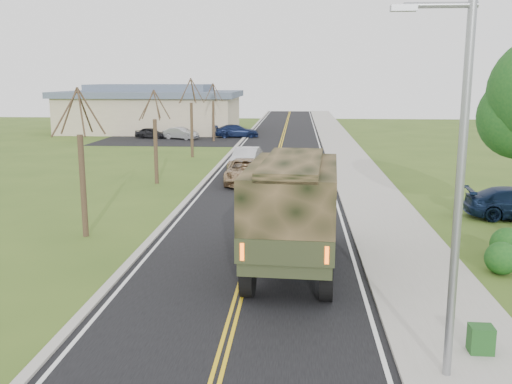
# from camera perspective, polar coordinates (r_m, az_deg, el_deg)

# --- Properties ---
(ground) EXTENTS (160.00, 160.00, 0.00)m
(ground) POSITION_cam_1_polar(r_m,az_deg,el_deg) (13.86, -3.45, -16.31)
(ground) COLOR #3A531B
(ground) RESTS_ON ground
(road) EXTENTS (8.00, 120.00, 0.01)m
(road) POSITION_cam_1_polar(r_m,az_deg,el_deg) (52.58, 2.37, 4.33)
(road) COLOR black
(road) RESTS_ON ground
(curb_right) EXTENTS (0.30, 120.00, 0.12)m
(curb_right) POSITION_cam_1_polar(r_m,az_deg,el_deg) (52.60, 6.91, 4.32)
(curb_right) COLOR #9E998E
(curb_right) RESTS_ON ground
(sidewalk_right) EXTENTS (3.20, 120.00, 0.10)m
(sidewalk_right) POSITION_cam_1_polar(r_m,az_deg,el_deg) (52.71, 8.81, 4.28)
(sidewalk_right) COLOR #9E998E
(sidewalk_right) RESTS_ON ground
(curb_left) EXTENTS (0.30, 120.00, 0.10)m
(curb_left) POSITION_cam_1_polar(r_m,az_deg,el_deg) (52.87, -2.14, 4.42)
(curb_left) COLOR #9E998E
(curb_left) RESTS_ON ground
(street_light) EXTENTS (1.65, 0.22, 8.00)m
(street_light) POSITION_cam_1_polar(r_m,az_deg,el_deg) (12.25, 19.31, 1.32)
(street_light) COLOR gray
(street_light) RESTS_ON ground
(bare_tree_a) EXTENTS (1.93, 2.26, 6.08)m
(bare_tree_a) POSITION_cam_1_polar(r_m,az_deg,el_deg) (24.11, -16.99, 1.78)
(bare_tree_a) COLOR #38281C
(bare_tree_a) RESTS_ON ground
(bare_tree_b) EXTENTS (1.83, 2.14, 5.73)m
(bare_tree_b) POSITION_cam_1_polar(r_m,az_deg,el_deg) (35.47, -10.02, 4.79)
(bare_tree_b) COLOR #38281C
(bare_tree_b) RESTS_ON ground
(bare_tree_c) EXTENTS (2.04, 2.39, 6.42)m
(bare_tree_c) POSITION_cam_1_polar(r_m,az_deg,el_deg) (47.11, -6.45, 6.84)
(bare_tree_c) COLOR #38281C
(bare_tree_c) RESTS_ON ground
(bare_tree_d) EXTENTS (1.88, 2.20, 5.91)m
(bare_tree_d) POSITION_cam_1_polar(r_m,az_deg,el_deg) (58.93, -4.29, 7.56)
(bare_tree_d) COLOR #38281C
(bare_tree_d) RESTS_ON ground
(commercial_building) EXTENTS (25.50, 21.50, 5.65)m
(commercial_building) POSITION_cam_1_polar(r_m,az_deg,el_deg) (70.49, -10.39, 8.13)
(commercial_building) COLOR tan
(commercial_building) RESTS_ON ground
(military_truck) EXTENTS (3.17, 7.98, 3.90)m
(military_truck) POSITION_cam_1_polar(r_m,az_deg,el_deg) (19.10, 3.79, -1.35)
(military_truck) COLOR black
(military_truck) RESTS_ON ground
(suv_champagne) EXTENTS (2.83, 5.50, 1.49)m
(suv_champagne) POSITION_cam_1_polar(r_m,az_deg,el_deg) (35.25, -1.09, 2.07)
(suv_champagne) COLOR #977955
(suv_champagne) RESTS_ON ground
(sedan_silver) EXTENTS (2.04, 4.88, 1.57)m
(sedan_silver) POSITION_cam_1_polar(r_m,az_deg,el_deg) (40.53, -1.01, 3.35)
(sedan_silver) COLOR silver
(sedan_silver) RESTS_ON ground
(utility_box_far) EXTENTS (0.56, 0.46, 0.65)m
(utility_box_far) POSITION_cam_1_polar(r_m,az_deg,el_deg) (14.74, 21.57, -13.52)
(utility_box_far) COLOR #1B4A1A
(utility_box_far) RESTS_ON sidewalk_right
(lot_car_dark) EXTENTS (3.61, 1.98, 1.16)m
(lot_car_dark) POSITION_cam_1_polar(r_m,az_deg,el_deg) (62.80, -10.45, 5.83)
(lot_car_dark) COLOR black
(lot_car_dark) RESTS_ON ground
(lot_car_silver) EXTENTS (4.09, 2.76, 1.27)m
(lot_car_silver) POSITION_cam_1_polar(r_m,az_deg,el_deg) (61.27, -7.52, 5.84)
(lot_car_silver) COLOR #9FA0A4
(lot_car_silver) RESTS_ON ground
(lot_car_navy) EXTENTS (5.07, 2.77, 1.39)m
(lot_car_navy) POSITION_cam_1_polar(r_m,az_deg,el_deg) (62.78, -1.95, 6.12)
(lot_car_navy) COLOR #101A3B
(lot_car_navy) RESTS_ON ground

